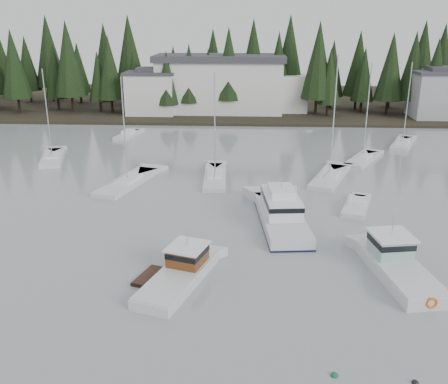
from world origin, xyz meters
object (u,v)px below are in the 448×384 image
object	(u,v)px
harbor_inn	(230,84)
sailboat_8	(363,160)
sailboat_3	(128,184)
sailboat_5	(329,178)
house_west	(151,92)
lobster_boat_brown	(179,275)
lobster_boat_teal	(397,267)
sailboat_6	(403,145)
runabout_1	(356,207)
cabin_cruiser_center	(281,215)
sailboat_1	(215,178)
house_east_a	(440,93)
sailboat_2	(52,159)
runabout_3	(128,135)

from	to	relation	value
harbor_inn	sailboat_8	bearing A→B (deg)	-60.98
sailboat_3	sailboat_5	bearing A→B (deg)	-66.64
house_west	lobster_boat_brown	world-z (taller)	house_west
lobster_boat_teal	sailboat_6	bearing A→B (deg)	-25.97
harbor_inn	runabout_1	world-z (taller)	harbor_inn
house_west	sailboat_3	size ratio (longest dim) A/B	0.75
house_west	sailboat_5	distance (m)	48.59
sailboat_5	sailboat_3	bearing A→B (deg)	118.26
sailboat_3	harbor_inn	bearing A→B (deg)	3.58
lobster_boat_brown	sailboat_6	xyz separation A→B (m)	(27.83, 42.44, -0.41)
sailboat_5	sailboat_8	world-z (taller)	sailboat_5
cabin_cruiser_center	sailboat_1	world-z (taller)	sailboat_1
harbor_inn	lobster_boat_brown	xyz separation A→B (m)	(-1.00, -67.40, -5.29)
cabin_cruiser_center	sailboat_1	size ratio (longest dim) A/B	0.96
sailboat_5	sailboat_8	size ratio (longest dim) A/B	1.12
harbor_inn	sailboat_6	bearing A→B (deg)	-42.93
sailboat_1	harbor_inn	bearing A→B (deg)	-2.89
lobster_boat_teal	house_east_a	bearing A→B (deg)	-31.06
house_east_a	runabout_1	size ratio (longest dim) A/B	1.64
sailboat_3	sailboat_8	bearing A→B (deg)	-52.74
house_west	sailboat_3	bearing A→B (deg)	-83.06
house_east_a	sailboat_1	bearing A→B (deg)	-135.26
runabout_1	sailboat_2	bearing A→B (deg)	84.37
harbor_inn	runabout_1	xyz separation A→B (m)	(14.62, -52.13, -5.64)
sailboat_2	sailboat_6	world-z (taller)	sailboat_6
sailboat_2	sailboat_6	xyz separation A→B (m)	(49.32, 10.70, 0.01)
sailboat_1	runabout_3	xyz separation A→B (m)	(-15.51, 21.89, 0.07)
lobster_boat_brown	sailboat_3	world-z (taller)	sailboat_3
sailboat_1	sailboat_2	world-z (taller)	sailboat_1
sailboat_1	sailboat_8	xyz separation A→B (m)	(19.07, 8.82, 0.01)
sailboat_3	sailboat_5	distance (m)	23.50
lobster_boat_brown	lobster_boat_teal	world-z (taller)	lobster_boat_teal
sailboat_1	sailboat_3	size ratio (longest dim) A/B	1.02
sailboat_3	sailboat_5	xyz separation A→B (m)	(23.30, 3.07, 0.02)
sailboat_1	sailboat_5	distance (m)	13.49
house_west	sailboat_6	world-z (taller)	sailboat_6
house_west	runabout_3	size ratio (longest dim) A/B	1.36
house_west	runabout_3	world-z (taller)	house_west
runabout_3	sailboat_1	bearing A→B (deg)	-132.36
lobster_boat_teal	sailboat_3	size ratio (longest dim) A/B	0.75
lobster_boat_teal	house_west	bearing A→B (deg)	16.05
lobster_boat_teal	sailboat_3	distance (m)	31.91
house_west	harbor_inn	bearing A→B (deg)	12.52
harbor_inn	runabout_1	distance (m)	54.43
cabin_cruiser_center	runabout_3	world-z (taller)	cabin_cruiser_center
sailboat_2	sailboat_8	bearing A→B (deg)	-104.37
harbor_inn	runabout_3	bearing A→B (deg)	-126.41
house_east_a	runabout_3	world-z (taller)	house_east_a
lobster_boat_brown	sailboat_2	size ratio (longest dim) A/B	0.73
runabout_3	runabout_1	bearing A→B (deg)	-123.40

